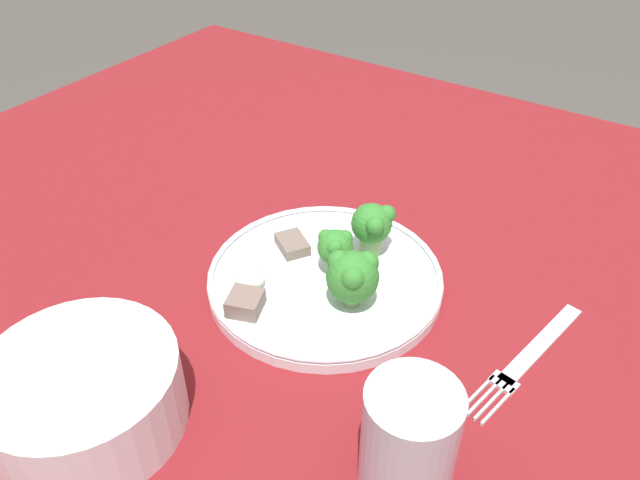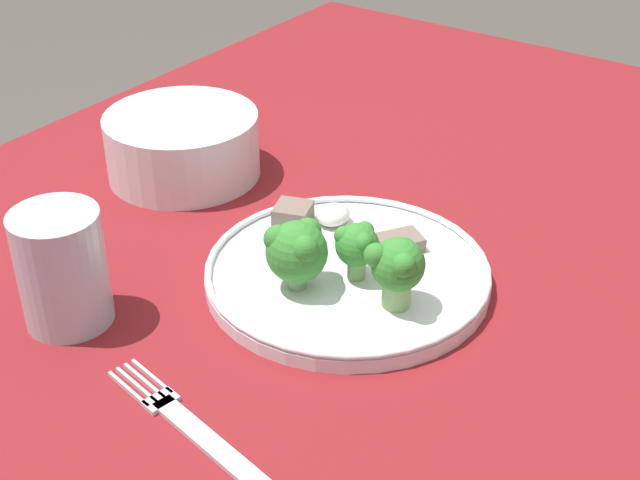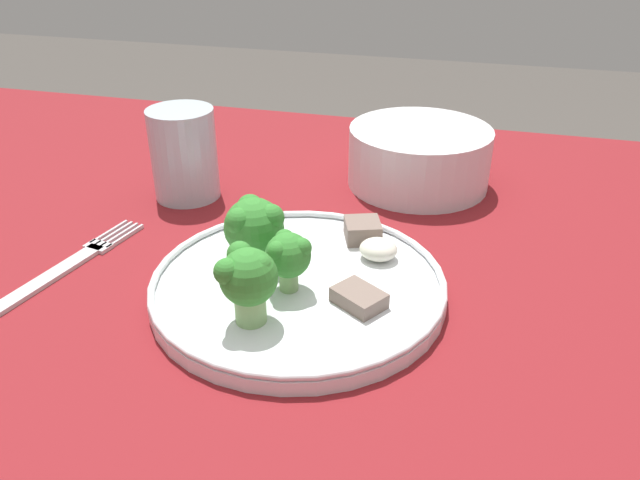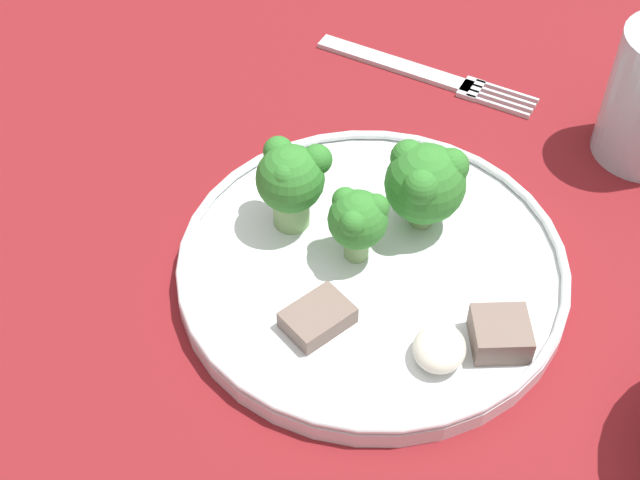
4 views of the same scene
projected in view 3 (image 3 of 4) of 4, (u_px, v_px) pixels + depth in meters
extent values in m
cube|color=maroon|center=(259.00, 338.00, 0.49)|extent=(1.33, 1.02, 0.03)
cylinder|color=brown|center=(49.00, 294.00, 1.18)|extent=(0.06, 0.06, 0.69)
cylinder|color=white|center=(298.00, 288.00, 0.52)|extent=(0.24, 0.24, 0.01)
torus|color=white|center=(298.00, 279.00, 0.51)|extent=(0.24, 0.24, 0.01)
cube|color=silver|center=(43.00, 281.00, 0.53)|extent=(0.04, 0.13, 0.00)
cube|color=silver|center=(98.00, 247.00, 0.58)|extent=(0.03, 0.02, 0.00)
cube|color=silver|center=(125.00, 237.00, 0.60)|extent=(0.01, 0.05, 0.00)
cube|color=silver|center=(120.00, 236.00, 0.60)|extent=(0.01, 0.05, 0.00)
cube|color=silver|center=(114.00, 234.00, 0.60)|extent=(0.01, 0.05, 0.00)
cube|color=silver|center=(109.00, 233.00, 0.61)|extent=(0.01, 0.05, 0.00)
cylinder|color=silver|center=(419.00, 157.00, 0.70)|extent=(0.16, 0.16, 0.07)
cylinder|color=silver|center=(419.00, 161.00, 0.70)|extent=(0.13, 0.13, 0.05)
cylinder|color=#B2C1CC|center=(184.00, 154.00, 0.66)|extent=(0.07, 0.07, 0.10)
cylinder|color=silver|center=(186.00, 170.00, 0.67)|extent=(0.06, 0.06, 0.05)
cylinder|color=#7FA866|center=(289.00, 279.00, 0.50)|extent=(0.02, 0.02, 0.02)
sphere|color=#337F2D|center=(288.00, 255.00, 0.49)|extent=(0.04, 0.04, 0.04)
sphere|color=#337F2D|center=(301.00, 248.00, 0.48)|extent=(0.02, 0.02, 0.02)
sphere|color=#337F2D|center=(285.00, 239.00, 0.49)|extent=(0.02, 0.02, 0.02)
sphere|color=#337F2D|center=(277.00, 251.00, 0.48)|extent=(0.02, 0.02, 0.02)
cylinder|color=#7FA866|center=(256.00, 254.00, 0.54)|extent=(0.02, 0.02, 0.02)
sphere|color=#337F2D|center=(254.00, 228.00, 0.52)|extent=(0.05, 0.05, 0.05)
sphere|color=#337F2D|center=(271.00, 218.00, 0.51)|extent=(0.02, 0.02, 0.02)
sphere|color=#337F2D|center=(250.00, 207.00, 0.53)|extent=(0.02, 0.02, 0.02)
sphere|color=#337F2D|center=(239.00, 222.00, 0.51)|extent=(0.02, 0.02, 0.02)
cylinder|color=#7FA866|center=(244.00, 307.00, 0.46)|extent=(0.02, 0.02, 0.02)
sphere|color=#337F2D|center=(242.00, 276.00, 0.45)|extent=(0.04, 0.04, 0.04)
sphere|color=#337F2D|center=(258.00, 267.00, 0.44)|extent=(0.02, 0.02, 0.02)
sphere|color=#337F2D|center=(238.00, 256.00, 0.46)|extent=(0.02, 0.02, 0.02)
sphere|color=#337F2D|center=(227.00, 272.00, 0.44)|extent=(0.02, 0.02, 0.02)
cube|color=#756056|center=(363.00, 230.00, 0.57)|extent=(0.04, 0.04, 0.02)
cube|color=#756056|center=(359.00, 298.00, 0.48)|extent=(0.05, 0.04, 0.01)
ellipsoid|color=silver|center=(378.00, 249.00, 0.54)|extent=(0.03, 0.03, 0.02)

